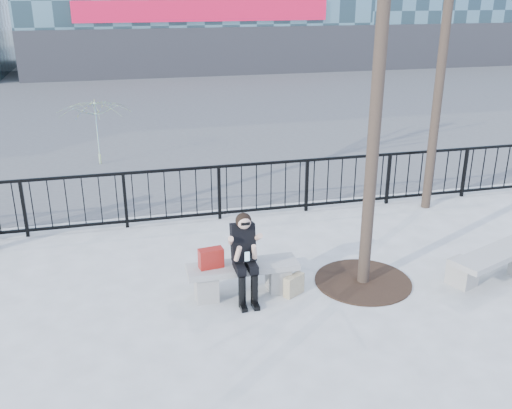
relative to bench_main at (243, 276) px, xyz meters
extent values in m
plane|color=gray|center=(0.00, 0.00, -0.30)|extent=(120.00, 120.00, 0.00)
cube|color=#474747|center=(0.00, 15.00, -0.30)|extent=(60.00, 23.00, 0.01)
cube|color=black|center=(0.00, 3.00, 0.78)|extent=(14.00, 0.05, 0.05)
cube|color=black|center=(0.00, 3.00, -0.18)|extent=(14.00, 0.05, 0.05)
cube|color=#2D2D30|center=(3.00, 21.96, 0.90)|extent=(18.00, 0.08, 2.40)
cube|color=red|center=(3.00, 21.90, 2.90)|extent=(12.60, 0.12, 1.00)
cube|color=#2D2D30|center=(20.00, 21.96, 0.90)|extent=(16.00, 0.08, 2.40)
cylinder|color=black|center=(1.90, -0.10, 3.45)|extent=(0.18, 0.18, 7.50)
cylinder|color=black|center=(4.50, 2.60, 3.20)|extent=(0.18, 0.18, 7.00)
cylinder|color=black|center=(1.90, -0.10, -0.29)|extent=(1.50, 1.50, 0.02)
cube|color=gray|center=(-0.55, 0.00, -0.10)|extent=(0.32, 0.38, 0.40)
cube|color=gray|center=(0.55, 0.00, -0.10)|extent=(0.32, 0.38, 0.40)
cube|color=gray|center=(0.00, 0.00, 0.14)|extent=(1.65, 0.46, 0.09)
cube|color=gray|center=(3.35, -0.53, -0.10)|extent=(0.33, 0.39, 0.41)
cube|color=gray|center=(3.91, -0.53, 0.15)|extent=(1.68, 0.47, 0.09)
cube|color=maroon|center=(-0.47, 0.02, 0.33)|extent=(0.37, 0.21, 0.29)
cube|color=beige|center=(0.73, -0.21, -0.14)|extent=(0.35, 0.28, 0.32)
imported|color=#F6F837|center=(-2.16, 7.36, 0.54)|extent=(2.42, 2.44, 1.69)
camera|label=1|loc=(-1.61, -7.35, 4.02)|focal=40.00mm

